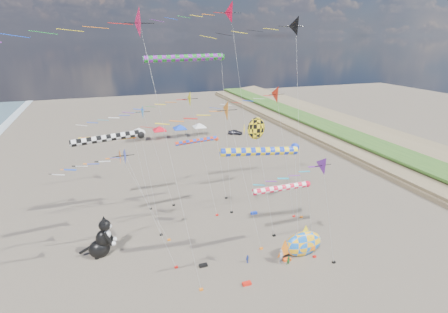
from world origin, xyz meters
name	(u,v)px	position (x,y,z in m)	size (l,w,h in m)	color
ground	(280,311)	(0.00, 0.00, 0.00)	(260.00, 260.00, 0.00)	brown
delta_kite_0	(307,166)	(4.53, 4.43, 12.09)	(10.24, 1.96, 13.41)	#62218E
delta_kite_1	(180,103)	(-4.45, 19.04, 16.22)	(11.55, 2.21, 17.64)	yellow
delta_kite_2	(220,115)	(-2.55, 9.54, 16.55)	(12.59, 2.39, 18.03)	orange
delta_kite_3	(122,161)	(-12.27, 9.39, 12.94)	(9.75, 1.84, 14.22)	#1E35D1
delta_kite_4	(234,13)	(4.61, 24.81, 26.85)	(13.74, 3.24, 28.67)	red
delta_kite_5	(136,26)	(-10.43, 5.08, 24.61)	(13.51, 2.49, 26.16)	#E21649
delta_kite_6	(143,114)	(-8.43, 24.04, 14.19)	(10.23, 2.10, 15.57)	#167DCF
delta_kite_7	(284,28)	(6.74, 14.61, 24.74)	(13.85, 2.49, 26.30)	black
delta_kite_8	(272,95)	(5.93, 15.15, 17.17)	(11.15, 2.25, 18.60)	red
delta_kite_9	(117,156)	(-12.45, 15.01, 11.57)	(10.65, 1.88, 12.88)	orange
windsock_0	(110,138)	(-12.91, 24.03, 11.23)	(8.59, 0.82, 11.69)	#D95312
windsock_1	(264,151)	(1.34, 7.45, 13.02)	(9.69, 0.89, 13.50)	#1331C6
windsock_2	(198,141)	(-1.01, 23.75, 9.72)	(7.81, 0.62, 10.12)	red
windsock_3	(110,138)	(-12.97, 16.49, 13.28)	(9.17, 0.82, 13.74)	black
windsock_4	(284,188)	(4.57, 8.60, 8.04)	(8.39, 0.73, 8.45)	red
windsock_5	(187,59)	(-3.37, 19.12, 21.40)	(11.05, 0.82, 21.89)	#167D20
angelfish_kite	(255,130)	(3.08, 13.57, 13.59)	(3.74, 3.02, 15.02)	yellow
cat_inflatable	(100,237)	(-15.23, 14.53, 2.42)	(3.58, 1.79, 4.84)	black
fish_inflatable	(303,244)	(6.54, 7.05, 1.42)	(6.22, 2.60, 3.90)	blue
person_adult	(281,256)	(3.46, 6.39, 0.86)	(0.63, 0.41, 1.72)	#98969E
child_green	(289,261)	(4.15, 5.82, 0.54)	(0.52, 0.41, 1.07)	#18732C
child_blue	(247,259)	(-0.03, 7.68, 0.49)	(0.57, 0.24, 0.97)	#253EAE
kite_bag_0	(203,265)	(-4.87, 8.64, 0.15)	(0.90, 0.44, 0.30)	black
kite_bag_1	(254,213)	(5.26, 17.77, 0.15)	(0.90, 0.44, 0.30)	#1435D0
kite_bag_2	(287,259)	(4.33, 6.54, 0.15)	(0.90, 0.44, 0.30)	#FF5115
kite_bag_3	(247,284)	(-1.52, 4.31, 0.15)	(0.90, 0.44, 0.30)	red
tent_row	(170,126)	(1.50, 60.00, 3.15)	(19.20, 4.20, 3.80)	white
parked_car	(235,132)	(17.92, 58.00, 0.62)	(1.47, 3.66, 1.25)	#26262D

